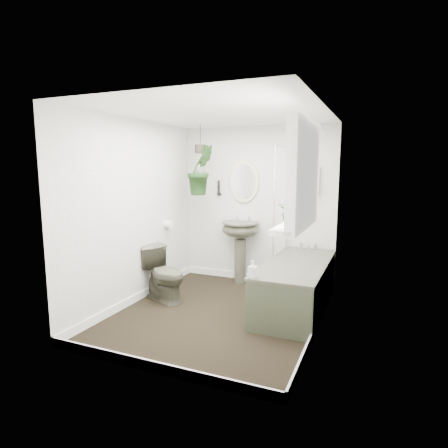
% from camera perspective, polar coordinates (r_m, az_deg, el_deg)
% --- Properties ---
extents(floor, '(2.30, 2.80, 0.02)m').
position_cam_1_polar(floor, '(4.56, -0.76, -13.54)').
color(floor, black).
rests_on(floor, ground).
extents(ceiling, '(2.30, 2.80, 0.02)m').
position_cam_1_polar(ceiling, '(4.26, -0.82, 16.69)').
color(ceiling, white).
rests_on(ceiling, ground).
extents(wall_back, '(2.30, 0.02, 2.30)m').
position_cam_1_polar(wall_back, '(5.57, 5.07, 2.84)').
color(wall_back, white).
rests_on(wall_back, ground).
extents(wall_front, '(2.30, 0.02, 2.30)m').
position_cam_1_polar(wall_front, '(3.04, -11.56, -2.28)').
color(wall_front, white).
rests_on(wall_front, ground).
extents(wall_left, '(0.02, 2.80, 2.30)m').
position_cam_1_polar(wall_left, '(4.84, -13.46, 1.74)').
color(wall_left, white).
rests_on(wall_left, ground).
extents(wall_right, '(0.02, 2.80, 2.30)m').
position_cam_1_polar(wall_right, '(3.94, 14.84, 0.12)').
color(wall_right, white).
rests_on(wall_right, ground).
extents(skirting, '(2.30, 2.80, 0.10)m').
position_cam_1_polar(skirting, '(4.54, -0.76, -12.84)').
color(skirting, white).
rests_on(skirting, floor).
extents(bathtub, '(0.72, 1.72, 0.58)m').
position_cam_1_polar(bathtub, '(4.68, 10.89, -9.21)').
color(bathtub, '#424132').
rests_on(bathtub, floor).
extents(bath_screen, '(0.04, 0.72, 1.40)m').
position_cam_1_polar(bath_screen, '(5.03, 8.72, 3.62)').
color(bath_screen, silver).
rests_on(bath_screen, bathtub).
extents(shower_box, '(0.20, 0.10, 0.35)m').
position_cam_1_polar(shower_box, '(5.28, 13.23, 6.67)').
color(shower_box, white).
rests_on(shower_box, wall_back).
extents(oval_mirror, '(0.46, 0.03, 0.62)m').
position_cam_1_polar(oval_mirror, '(5.57, 3.01, 6.48)').
color(oval_mirror, beige).
rests_on(oval_mirror, wall_back).
extents(wall_sconce, '(0.04, 0.04, 0.22)m').
position_cam_1_polar(wall_sconce, '(5.72, -0.82, 5.54)').
color(wall_sconce, black).
rests_on(wall_sconce, wall_back).
extents(toilet_roll_holder, '(0.11, 0.11, 0.11)m').
position_cam_1_polar(toilet_roll_holder, '(5.42, -8.47, -0.05)').
color(toilet_roll_holder, white).
rests_on(toilet_roll_holder, wall_left).
extents(window_recess, '(0.08, 1.00, 0.90)m').
position_cam_1_polar(window_recess, '(3.22, 12.14, 7.28)').
color(window_recess, white).
rests_on(window_recess, wall_right).
extents(window_sill, '(0.18, 1.00, 0.04)m').
position_cam_1_polar(window_sill, '(3.27, 10.70, -0.05)').
color(window_sill, white).
rests_on(window_sill, wall_right).
extents(window_blinds, '(0.01, 0.86, 0.76)m').
position_cam_1_polar(window_blinds, '(3.23, 11.35, 7.30)').
color(window_blinds, white).
rests_on(window_blinds, wall_right).
extents(toilet, '(0.78, 0.62, 0.69)m').
position_cam_1_polar(toilet, '(4.96, -9.14, -7.46)').
color(toilet, '#424132').
rests_on(toilet, floor).
extents(pedestal_sink, '(0.63, 0.57, 0.92)m').
position_cam_1_polar(pedestal_sink, '(5.59, 2.47, -4.28)').
color(pedestal_sink, '#424132').
rests_on(pedestal_sink, floor).
extents(sill_plant, '(0.21, 0.19, 0.22)m').
position_cam_1_polar(sill_plant, '(3.10, 10.25, 1.94)').
color(sill_plant, black).
rests_on(sill_plant, window_sill).
extents(hanging_plant, '(0.48, 0.50, 0.71)m').
position_cam_1_polar(hanging_plant, '(5.38, -3.58, 8.21)').
color(hanging_plant, black).
rests_on(hanging_plant, ceiling).
extents(soap_bottle, '(0.10, 0.10, 0.18)m').
position_cam_1_polar(soap_bottle, '(3.91, 4.40, -6.88)').
color(soap_bottle, '#363331').
rests_on(soap_bottle, bathtub).
extents(hanging_pot, '(0.16, 0.16, 0.12)m').
position_cam_1_polar(hanging_pot, '(5.38, -3.61, 11.34)').
color(hanging_pot, black).
rests_on(hanging_pot, ceiling).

